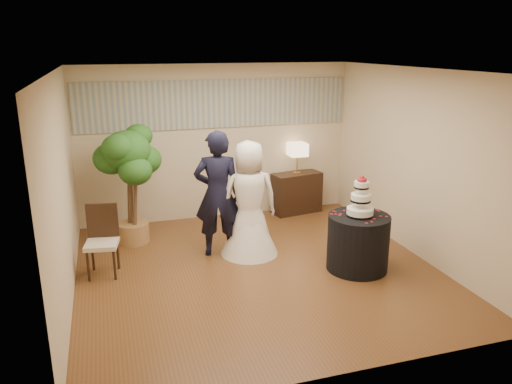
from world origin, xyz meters
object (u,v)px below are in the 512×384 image
object	(u,v)px
groom	(218,194)
wedding_cake	(361,196)
side_chair	(102,242)
cake_table	(358,243)
bride	(249,199)
ficus_tree	(130,185)
console	(296,193)
table_lamp	(297,158)

from	to	relation	value
groom	wedding_cake	bearing A→B (deg)	162.20
groom	side_chair	distance (m)	1.79
groom	cake_table	world-z (taller)	groom
side_chair	wedding_cake	bearing A→B (deg)	-4.24
groom	bride	distance (m)	0.48
cake_table	ficus_tree	world-z (taller)	ficus_tree
cake_table	side_chair	world-z (taller)	side_chair
groom	side_chair	xyz separation A→B (m)	(-1.71, -0.24, -0.47)
groom	console	xyz separation A→B (m)	(1.88, 1.52, -0.58)
cake_table	side_chair	xyz separation A→B (m)	(-3.49, 0.86, 0.09)
groom	wedding_cake	size ratio (longest dim) A/B	3.31
bride	console	world-z (taller)	bride
bride	table_lamp	distance (m)	2.17
table_lamp	console	bearing A→B (deg)	0.00
console	bride	bearing A→B (deg)	-140.83
bride	cake_table	distance (m)	1.73
table_lamp	bride	bearing A→B (deg)	-131.05
table_lamp	side_chair	world-z (taller)	table_lamp
groom	ficus_tree	xyz separation A→B (m)	(-1.23, 0.88, 0.01)
table_lamp	wedding_cake	bearing A→B (deg)	-92.02
bride	table_lamp	size ratio (longest dim) A/B	3.06
groom	console	size ratio (longest dim) A/B	2.08
groom	ficus_tree	size ratio (longest dim) A/B	0.99
bride	ficus_tree	bearing A→B (deg)	-27.10
wedding_cake	console	bearing A→B (deg)	87.98
groom	wedding_cake	distance (m)	2.10
wedding_cake	console	size ratio (longest dim) A/B	0.63
cake_table	ficus_tree	distance (m)	3.66
cake_table	table_lamp	size ratio (longest dim) A/B	1.50
bride	table_lamp	bearing A→B (deg)	-127.92
console	ficus_tree	bearing A→B (deg)	-178.10
bride	side_chair	size ratio (longest dim) A/B	1.79
bride	groom	bearing A→B (deg)	-10.11
cake_table	console	distance (m)	2.63
cake_table	console	world-z (taller)	cake_table
groom	cake_table	bearing A→B (deg)	162.20
bride	console	bearing A→B (deg)	-127.92
console	table_lamp	size ratio (longest dim) A/B	1.60
table_lamp	groom	bearing A→B (deg)	-140.97
side_chair	ficus_tree	bearing A→B (deg)	76.69
side_chair	cake_table	bearing A→B (deg)	-4.24
wedding_cake	ficus_tree	world-z (taller)	ficus_tree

